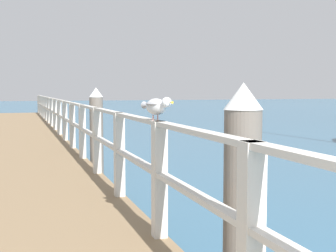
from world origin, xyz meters
The scene contains 5 objects.
pier_deck centered at (0.00, 13.98, 0.25)m, with size 2.42×27.96×0.50m, color #846B4C.
pier_railing centered at (1.13, 13.98, 1.15)m, with size 0.12×26.48×1.06m.
dock_piling_near centered at (1.51, 3.25, 0.95)m, with size 0.29×0.29×1.89m.
dock_piling_far centered at (1.51, 9.64, 0.95)m, with size 0.29×0.29×1.89m.
seagull_foreground centered at (1.13, 4.19, 1.69)m, with size 0.23×0.47×0.21m.
Camera 1 is at (-0.07, 0.35, 1.83)m, focal length 47.30 mm.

